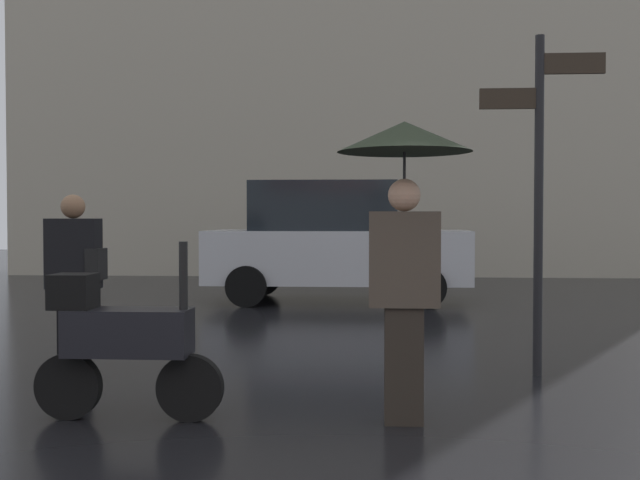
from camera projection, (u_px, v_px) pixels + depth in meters
The scene contains 6 objects.
pedestrian_with_umbrella at pixel (404, 196), 5.06m from camera, with size 0.91×0.91×2.04m.
pedestrian_with_bag at pixel (75, 273), 6.67m from camera, with size 0.50×0.24×1.60m.
parked_scooter at pixel (122, 340), 5.17m from camera, with size 1.32×0.32×1.23m.
parked_car_left at pixel (334, 242), 12.56m from camera, with size 4.29×1.98×2.00m.
street_signpost at pixel (540, 170), 6.60m from camera, with size 1.08×0.08×3.00m.
building_block at pixel (356, 4), 18.93m from camera, with size 16.98×2.63×13.59m, color #B2A893.
Camera 1 is at (0.32, -2.47, 1.39)m, focal length 42.23 mm.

